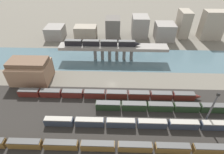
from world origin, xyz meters
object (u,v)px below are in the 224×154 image
at_px(train_on_bridge, 102,43).
at_px(train_yard_mid, 171,124).
at_px(train_yard_far, 163,107).
at_px(warehouse_building, 31,71).
at_px(train_yard_near, 83,145).
at_px(signal_tower, 212,108).
at_px(train_yard_outer, 108,94).

relative_size(train_on_bridge, train_yard_mid, 0.45).
bearing_deg(train_yard_far, train_yard_mid, -81.72).
height_order(train_yard_mid, warehouse_building, warehouse_building).
xyz_separation_m(train_on_bridge, train_yard_near, (-2.47, -65.17, -10.18)).
distance_m(train_yard_near, signal_tower, 53.56).
xyz_separation_m(train_yard_near, signal_tower, (51.23, 14.00, 6.90)).
distance_m(train_yard_near, train_yard_mid, 37.00).
bearing_deg(train_on_bridge, warehouse_building, -148.27).
distance_m(train_on_bridge, train_yard_outer, 38.57).
relative_size(train_yard_mid, warehouse_building, 5.21).
bearing_deg(signal_tower, train_on_bridge, 133.62).
distance_m(train_yard_mid, signal_tower, 17.54).
bearing_deg(signal_tower, train_yard_outer, 161.60).
xyz_separation_m(train_on_bridge, signal_tower, (48.76, -51.17, -3.28)).
height_order(train_yard_far, warehouse_building, warehouse_building).
distance_m(train_yard_far, train_yard_outer, 27.08).
relative_size(train_on_bridge, train_yard_far, 0.76).
bearing_deg(train_on_bridge, train_yard_far, -54.77).
xyz_separation_m(train_on_bridge, train_yard_mid, (32.92, -54.39, -10.10)).
height_order(train_yard_near, train_yard_mid, train_yard_mid).
distance_m(train_yard_mid, train_yard_far, 9.90).
bearing_deg(train_yard_mid, train_yard_far, 98.28).
bearing_deg(train_yard_near, warehouse_building, 130.78).
distance_m(train_yard_outer, warehouse_building, 45.97).
distance_m(train_on_bridge, train_yard_far, 55.51).
bearing_deg(train_yard_near, train_yard_outer, 74.19).
bearing_deg(signal_tower, warehouse_building, 162.46).
bearing_deg(warehouse_building, signal_tower, -17.54).
height_order(train_yard_mid, signal_tower, signal_tower).
bearing_deg(warehouse_building, train_yard_near, -49.22).
distance_m(train_on_bridge, warehouse_building, 45.36).
height_order(train_yard_near, train_yard_far, train_yard_far).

